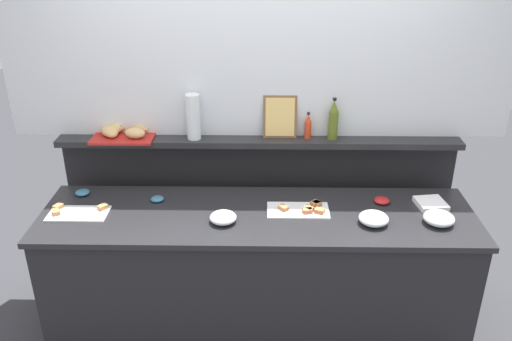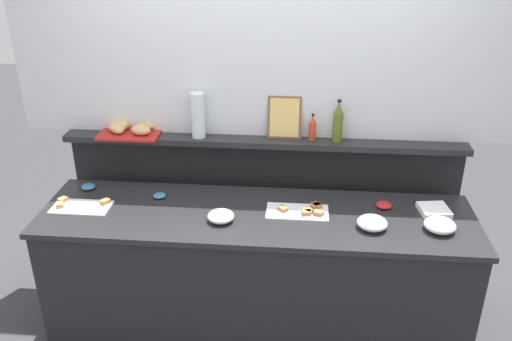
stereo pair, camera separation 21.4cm
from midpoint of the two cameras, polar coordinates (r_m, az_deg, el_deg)
ground_plane at (r=4.22m, az=-1.20°, el=-10.89°), size 12.00×12.00×0.00m
buffet_counter at (r=3.48m, az=-1.63°, el=-10.90°), size 2.62×0.70×0.88m
back_ledge_unit at (r=3.82m, az=-1.33°, el=-4.01°), size 2.64×0.22×1.18m
upper_wall_panel at (r=3.40m, az=-1.53°, el=15.11°), size 3.24×0.08×1.42m
sandwich_platter_side at (r=3.26m, az=2.96°, el=-4.17°), size 0.37×0.19×0.04m
sandwich_platter_rear at (r=3.44m, az=-20.13°, el=-4.24°), size 0.35×0.19×0.04m
glass_bowl_large at (r=3.17m, az=10.46°, el=-5.10°), size 0.17×0.17×0.07m
glass_bowl_medium at (r=3.15m, az=-5.46°, el=-5.05°), size 0.16×0.16×0.06m
glass_bowl_small at (r=3.26m, az=17.03°, el=-4.93°), size 0.18×0.18×0.07m
condiment_bowl_dark at (r=3.65m, az=-19.52°, el=-2.23°), size 0.09×0.09×0.03m
condiment_bowl_teal at (r=3.45m, az=-12.18°, el=-2.99°), size 0.08×0.08×0.03m
condiment_bowl_red at (r=3.41m, az=11.44°, el=-3.16°), size 0.10×0.10×0.03m
napkin_stack at (r=3.45m, az=16.34°, el=-3.42°), size 0.19×0.19×0.03m
hot_sauce_bottle at (r=3.50m, az=3.78°, el=4.61°), size 0.04×0.04×0.18m
olive_oil_bottle at (r=3.49m, az=6.45°, el=5.24°), size 0.06×0.06×0.28m
bread_basket at (r=3.66m, az=-15.67°, el=3.91°), size 0.40×0.29×0.08m
framed_picture at (r=3.49m, az=0.80°, el=5.67°), size 0.22×0.06×0.28m
water_carafe at (r=3.50m, az=-8.42°, el=5.63°), size 0.09×0.09×0.30m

